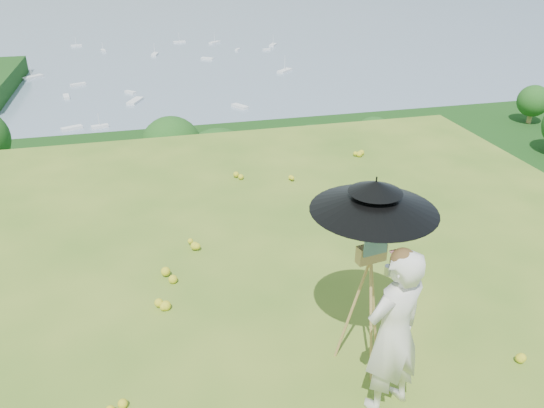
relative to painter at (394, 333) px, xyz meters
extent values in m
plane|color=#4B7421|center=(-1.43, 1.62, -0.89)|extent=(14.00, 14.00, 0.00)
cube|color=#13390F|center=(-1.43, 36.62, -29.89)|extent=(140.00, 56.00, 22.00)
cube|color=#696054|center=(-1.43, 76.62, -36.89)|extent=(170.00, 28.00, 8.00)
plane|color=slate|center=(-1.43, 241.62, -34.89)|extent=(700.00, 700.00, 0.00)
imported|color=silver|center=(0.00, 0.00, 0.00)|extent=(0.75, 0.61, 1.79)
camera|label=1|loc=(-2.03, -3.46, 3.27)|focal=35.00mm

